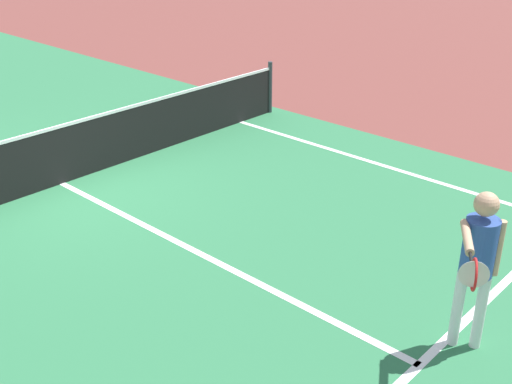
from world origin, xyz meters
TOP-DOWN VIEW (x-y plane):
  - ground_plane at (0.00, 0.00)m, footprint 60.00×60.00m
  - court_surface_inbounds at (0.00, 0.00)m, footprint 10.62×24.40m
  - line_service_near at (0.00, -6.40)m, footprint 8.22×0.10m
  - line_center_service at (0.00, -3.20)m, footprint 0.10×6.40m
  - net at (0.00, 0.00)m, footprint 10.08×0.09m
  - player_near at (0.57, -6.58)m, footprint 1.17×0.62m

SIDE VIEW (x-z plane):
  - ground_plane at x=0.00m, z-range 0.00..0.00m
  - court_surface_inbounds at x=0.00m, z-range 0.00..0.00m
  - line_service_near at x=0.00m, z-range 0.00..0.01m
  - line_center_service at x=0.00m, z-range 0.00..0.01m
  - net at x=0.00m, z-range -0.04..1.03m
  - player_near at x=0.57m, z-range 0.22..1.94m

